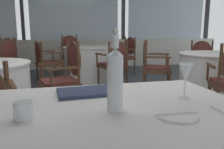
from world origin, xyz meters
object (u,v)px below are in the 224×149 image
water_bottle (115,78)px  dining_chair_2_3 (202,59)px  dining_chair_3_3 (5,53)px  dining_chair_1_2 (126,53)px  dining_chair_2_0 (152,63)px  dining_chair_0_1 (66,73)px  dining_chair_1_1 (115,61)px  dining_chair_1_3 (72,51)px  dining_chair_3_2 (4,59)px  wine_glass (186,73)px  menu_book (87,92)px  side_plate (177,115)px  water_tumbler (23,110)px  dining_chair_1_0 (45,59)px

water_bottle → dining_chair_2_3: water_bottle is taller
dining_chair_3_3 → water_bottle: bearing=50.3°
dining_chair_1_2 → dining_chair_2_0: (-0.14, -1.96, 0.01)m
dining_chair_0_1 → dining_chair_1_1: dining_chair_0_1 is taller
dining_chair_1_3 → dining_chair_3_2: (-1.37, -1.35, -0.01)m
wine_glass → menu_book: (-0.49, 0.21, -0.13)m
dining_chair_1_2 → dining_chair_2_0: 1.96m
side_plate → dining_chair_1_3: size_ratio=0.18×
water_bottle → dining_chair_1_1: (0.82, 3.25, -0.37)m
water_tumbler → dining_chair_3_2: dining_chair_3_2 is taller
side_plate → water_bottle: (-0.23, 0.13, 0.14)m
menu_book → dining_chair_1_3: size_ratio=0.33×
water_bottle → dining_chair_1_3: (0.12, 5.19, -0.33)m
menu_book → dining_chair_1_1: 3.08m
wine_glass → dining_chair_2_3: 3.73m
side_plate → wine_glass: wine_glass is taller
water_tumbler → dining_chair_1_1: bearing=69.8°
side_plate → menu_book: bearing=125.9°
menu_book → dining_chair_1_1: bearing=69.8°
side_plate → dining_chair_2_0: bearing=68.7°
dining_chair_1_2 → dining_chair_2_3: dining_chair_1_2 is taller
dining_chair_1_2 → dining_chair_1_3: 1.46m
water_bottle → dining_chair_3_3: (-1.52, 5.26, -0.35)m
wine_glass → dining_chair_1_3: size_ratio=0.19×
side_plate → wine_glass: 0.31m
dining_chair_1_1 → dining_chair_2_0: 0.81m
dining_chair_1_0 → dining_chair_2_0: (1.79, -1.27, 0.03)m
water_bottle → dining_chair_1_3: 5.20m
menu_book → dining_chair_2_0: bearing=55.7°
side_plate → dining_chair_2_0: (1.06, 2.73, -0.20)m
dining_chair_1_0 → dining_chair_1_2: bearing=-0.0°
water_tumbler → side_plate: bearing=-10.9°
dining_chair_1_0 → dining_chair_2_0: dining_chair_2_0 is taller
water_bottle → wine_glass: bearing=13.7°
dining_chair_1_1 → dining_chair_3_3: bearing=29.7°
wine_glass → dining_chair_1_1: wine_glass is taller
wine_glass → menu_book: bearing=156.4°
dining_chair_1_1 → dining_chair_1_2: (0.62, 1.31, 0.01)m
dining_chair_0_1 → dining_chair_3_2: size_ratio=1.02×
dining_chair_0_1 → dining_chair_3_3: (-1.38, 3.19, -0.00)m
dining_chair_1_0 → dining_chair_0_1: bearing=-98.9°
dining_chair_1_3 → side_plate: bearing=-18.5°
menu_book → wine_glass: bearing=-26.9°
menu_book → dining_chair_1_0: bearing=93.2°
dining_chair_0_1 → water_tumbler: bearing=68.3°
water_bottle → dining_chair_1_2: 4.79m
dining_chair_1_3 → dining_chair_0_1: bearing=-24.6°
water_bottle → dining_chair_2_3: size_ratio=0.40×
dining_chair_2_3 → wine_glass: bearing=-12.1°
wine_glass → dining_chair_1_1: bearing=82.5°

